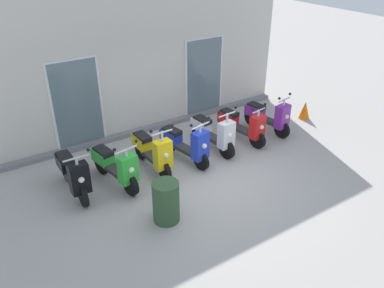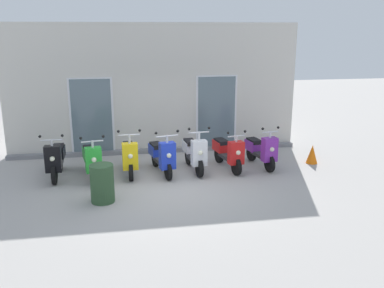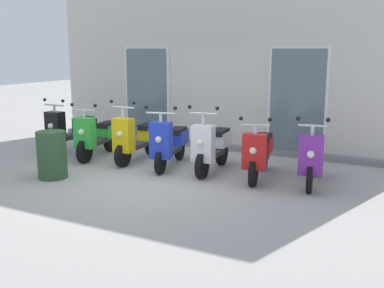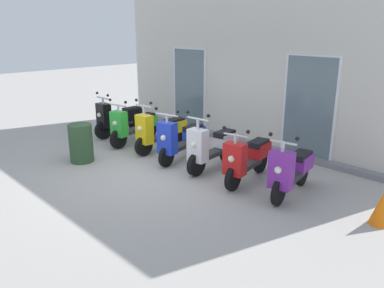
# 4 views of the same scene
# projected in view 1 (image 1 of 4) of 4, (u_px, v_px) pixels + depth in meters

# --- Properties ---
(ground_plane) EXTENTS (40.00, 40.00, 0.00)m
(ground_plane) POSITION_uv_depth(u_px,v_px,m) (208.00, 178.00, 8.75)
(ground_plane) COLOR #A8A39E
(storefront_facade) EXTENTS (8.68, 0.50, 3.83)m
(storefront_facade) POSITION_uv_depth(u_px,v_px,m) (142.00, 63.00, 10.13)
(storefront_facade) COLOR beige
(storefront_facade) RESTS_ON ground_plane
(scooter_black) EXTENTS (0.58, 1.57, 1.23)m
(scooter_black) POSITION_uv_depth(u_px,v_px,m) (73.00, 173.00, 8.02)
(scooter_black) COLOR black
(scooter_black) RESTS_ON ground_plane
(scooter_green) EXTENTS (0.66, 1.60, 1.20)m
(scooter_green) POSITION_uv_depth(u_px,v_px,m) (115.00, 166.00, 8.34)
(scooter_green) COLOR black
(scooter_green) RESTS_ON ground_plane
(scooter_yellow) EXTENTS (0.58, 1.57, 1.30)m
(scooter_yellow) POSITION_uv_depth(u_px,v_px,m) (152.00, 151.00, 8.84)
(scooter_yellow) COLOR black
(scooter_yellow) RESTS_ON ground_plane
(scooter_blue) EXTENTS (0.70, 1.58, 1.25)m
(scooter_blue) POSITION_uv_depth(u_px,v_px,m) (186.00, 143.00, 9.16)
(scooter_blue) COLOR black
(scooter_blue) RESTS_ON ground_plane
(scooter_white) EXTENTS (0.58, 1.55, 1.29)m
(scooter_white) POSITION_uv_depth(u_px,v_px,m) (213.00, 133.00, 9.63)
(scooter_white) COLOR black
(scooter_white) RESTS_ON ground_plane
(scooter_red) EXTENTS (0.64, 1.57, 1.16)m
(scooter_red) POSITION_uv_depth(u_px,v_px,m) (242.00, 125.00, 10.08)
(scooter_red) COLOR black
(scooter_red) RESTS_ON ground_plane
(scooter_purple) EXTENTS (0.60, 1.51, 1.21)m
(scooter_purple) POSITION_uv_depth(u_px,v_px,m) (268.00, 116.00, 10.54)
(scooter_purple) COLOR black
(scooter_purple) RESTS_ON ground_plane
(traffic_cone) EXTENTS (0.32, 0.32, 0.52)m
(traffic_cone) POSITION_uv_depth(u_px,v_px,m) (305.00, 110.00, 11.41)
(traffic_cone) COLOR orange
(traffic_cone) RESTS_ON ground_plane
(trash_bin) EXTENTS (0.51, 0.51, 0.84)m
(trash_bin) POSITION_uv_depth(u_px,v_px,m) (166.00, 202.00, 7.31)
(trash_bin) COLOR #2D4C2D
(trash_bin) RESTS_ON ground_plane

